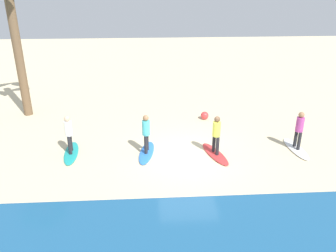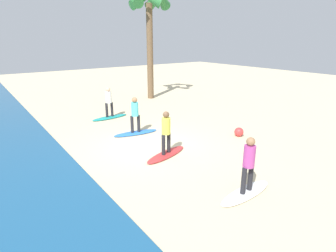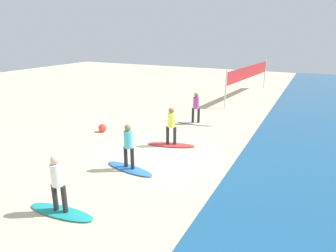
{
  "view_description": "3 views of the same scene",
  "coord_description": "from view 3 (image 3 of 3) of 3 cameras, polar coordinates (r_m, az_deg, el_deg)",
  "views": [
    {
      "loc": [
        1.63,
        12.6,
        6.86
      ],
      "look_at": [
        0.82,
        -0.25,
        1.26
      ],
      "focal_mm": 36.92,
      "sensor_mm": 36.0,
      "label": 1
    },
    {
      "loc": [
        -9.03,
        5.65,
        4.28
      ],
      "look_at": [
        -0.36,
        -0.64,
        0.85
      ],
      "focal_mm": 29.68,
      "sensor_mm": 36.0,
      "label": 2
    },
    {
      "loc": [
        10.0,
        5.42,
        4.8
      ],
      "look_at": [
        -0.93,
        -0.05,
        0.96
      ],
      "focal_mm": 32.06,
      "sensor_mm": 36.0,
      "label": 3
    }
  ],
  "objects": [
    {
      "name": "beach_ball",
      "position": [
        15.37,
        -12.34,
        -0.38
      ],
      "size": [
        0.41,
        0.41,
        0.41
      ],
      "primitive_type": "sphere",
      "color": "#E53838",
      "rests_on": "ground"
    },
    {
      "name": "surfer_white",
      "position": [
        16.19,
        5.35,
        3.92
      ],
      "size": [
        0.32,
        0.46,
        1.64
      ],
      "color": "#232328",
      "rests_on": "surfboard_white"
    },
    {
      "name": "surfer_red",
      "position": [
        12.93,
        0.62,
        0.52
      ],
      "size": [
        0.32,
        0.45,
        1.64
      ],
      "color": "#232328",
      "rests_on": "surfboard_red"
    },
    {
      "name": "surfer_blue",
      "position": [
        10.74,
        -7.53,
        -3.24
      ],
      "size": [
        0.32,
        0.46,
        1.64
      ],
      "color": "#232328",
      "rests_on": "surfboard_blue"
    },
    {
      "name": "surfboard_red",
      "position": [
        13.26,
        0.6,
        -3.58
      ],
      "size": [
        1.12,
        2.17,
        0.09
      ],
      "primitive_type": "ellipsoid",
      "rotation": [
        0.0,
        0.0,
        1.85
      ],
      "color": "red",
      "rests_on": "ground"
    },
    {
      "name": "ground_plane",
      "position": [
        12.34,
        -1.74,
        -5.46
      ],
      "size": [
        60.0,
        60.0,
        0.0
      ],
      "primitive_type": "plane",
      "color": "beige"
    },
    {
      "name": "volleyball_net",
      "position": [
        23.95,
        15.13,
        9.63
      ],
      "size": [
        9.05,
        1.07,
        2.5
      ],
      "color": "silver",
      "rests_on": "ground"
    },
    {
      "name": "surfboard_teal",
      "position": [
        9.12,
        -19.62,
        -15.12
      ],
      "size": [
        0.73,
        2.14,
        0.09
      ],
      "primitive_type": "ellipsoid",
      "rotation": [
        0.0,
        0.0,
        1.65
      ],
      "color": "teal",
      "rests_on": "ground"
    },
    {
      "name": "surfboard_white",
      "position": [
        16.45,
        5.26,
        0.56
      ],
      "size": [
        0.7,
        2.13,
        0.09
      ],
      "primitive_type": "ellipsoid",
      "rotation": [
        0.0,
        0.0,
        1.64
      ],
      "color": "white",
      "rests_on": "ground"
    },
    {
      "name": "surfer_teal",
      "position": [
        8.64,
        -20.29,
        -9.54
      ],
      "size": [
        0.32,
        0.46,
        1.64
      ],
      "color": "#232328",
      "rests_on": "surfboard_teal"
    },
    {
      "name": "surfboard_blue",
      "position": [
        11.12,
        -7.33,
        -8.03
      ],
      "size": [
        0.88,
        2.16,
        0.09
      ],
      "primitive_type": "ellipsoid",
      "rotation": [
        0.0,
        0.0,
        1.42
      ],
      "color": "blue",
      "rests_on": "ground"
    }
  ]
}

